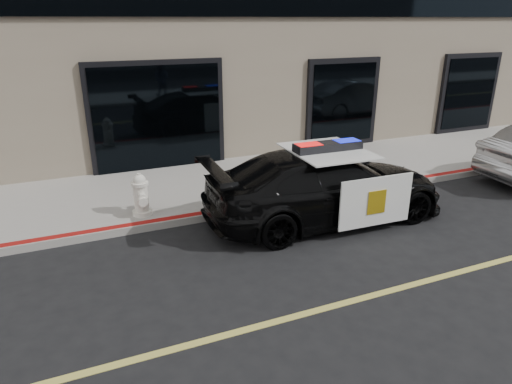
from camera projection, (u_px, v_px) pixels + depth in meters
name	position (u px, v px, depth m)	size (l,w,h in m)	color
ground	(337.00, 305.00, 6.48)	(120.00, 120.00, 0.00)	black
sidewalk_n	(219.00, 184.00, 10.96)	(60.00, 3.50, 0.15)	gray
police_car	(326.00, 185.00, 9.03)	(2.41, 5.01, 1.60)	black
fire_hydrant	(141.00, 196.00, 8.96)	(0.39, 0.54, 0.86)	white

